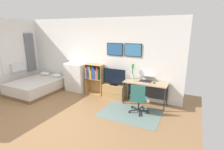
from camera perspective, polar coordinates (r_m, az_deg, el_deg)
name	(u,v)px	position (r m, az deg, el deg)	size (l,w,h in m)	color
ground_plane	(50,121)	(4.97, -19.92, -13.97)	(7.20, 7.20, 0.00)	#936B44
wall_back_with_posters	(97,57)	(6.34, -5.06, 6.10)	(6.12, 0.09, 2.70)	white
area_rug	(130,113)	(5.07, 6.02, -12.41)	(1.70, 1.20, 0.01)	slate
bed	(38,86)	(7.15, -23.33, -3.27)	(1.45, 1.91, 0.59)	brown
dresser	(76,77)	(6.73, -11.89, -0.75)	(0.80, 0.46, 1.07)	white
bookshelf	(94,76)	(6.30, -6.00, -0.27)	(0.67, 0.30, 1.10)	tan
tv_stand	(114,91)	(6.01, 0.76, -5.38)	(0.75, 0.41, 0.47)	tan
television	(114,77)	(5.83, 0.68, -0.69)	(0.80, 0.16, 0.56)	black
desk	(146,86)	(5.54, 11.22, -3.50)	(1.33, 0.55, 0.74)	tan
office_chair	(138,98)	(4.92, 8.68, -7.57)	(0.57, 0.58, 0.86)	#232326
laptop	(146,79)	(5.53, 11.18, -1.25)	(0.40, 0.43, 0.17)	#B7B7BC
computer_mouse	(154,83)	(5.36, 13.79, -2.50)	(0.06, 0.10, 0.03)	#262628
bamboo_vase	(133,72)	(5.66, 6.84, 1.06)	(0.09, 0.10, 0.50)	silver
wine_glass	(133,77)	(5.42, 6.80, -0.68)	(0.07, 0.07, 0.18)	silver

